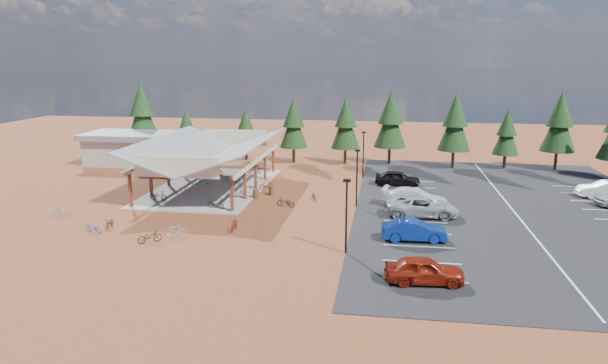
% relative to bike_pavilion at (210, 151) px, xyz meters
% --- Properties ---
extents(ground, '(140.00, 140.00, 0.00)m').
position_rel_bike_pavilion_xyz_m(ground, '(10.00, -7.00, -3.82)').
color(ground, brown).
rests_on(ground, ground).
extents(asphalt_lot, '(27.00, 44.00, 0.04)m').
position_rel_bike_pavilion_xyz_m(asphalt_lot, '(28.50, -4.00, -3.80)').
color(asphalt_lot, black).
rests_on(asphalt_lot, ground).
extents(concrete_pad, '(10.60, 18.60, 0.10)m').
position_rel_bike_pavilion_xyz_m(concrete_pad, '(0.00, 0.00, -3.77)').
color(concrete_pad, gray).
rests_on(concrete_pad, ground).
extents(bike_pavilion, '(11.65, 19.40, 4.97)m').
position_rel_bike_pavilion_xyz_m(bike_pavilion, '(0.00, 0.00, 0.00)').
color(bike_pavilion, '#592419').
rests_on(bike_pavilion, concrete_pad).
extents(outbuilding, '(11.00, 7.00, 3.90)m').
position_rel_bike_pavilion_xyz_m(outbuilding, '(-14.00, 11.00, -1.80)').
color(outbuilding, '#ADA593').
rests_on(outbuilding, ground).
extents(lamp_post_0, '(0.50, 0.25, 5.14)m').
position_rel_bike_pavilion_xyz_m(lamp_post_0, '(15.00, -17.00, -0.85)').
color(lamp_post_0, black).
rests_on(lamp_post_0, ground).
extents(lamp_post_1, '(0.50, 0.25, 5.14)m').
position_rel_bike_pavilion_xyz_m(lamp_post_1, '(15.00, -5.00, -0.85)').
color(lamp_post_1, black).
rests_on(lamp_post_1, ground).
extents(lamp_post_2, '(0.50, 0.25, 5.14)m').
position_rel_bike_pavilion_xyz_m(lamp_post_2, '(15.00, 7.00, -0.85)').
color(lamp_post_2, black).
rests_on(lamp_post_2, ground).
extents(trash_bin_0, '(0.60, 0.60, 0.90)m').
position_rel_bike_pavilion_xyz_m(trash_bin_0, '(5.51, -3.63, -3.37)').
color(trash_bin_0, '#4E3B1B').
rests_on(trash_bin_0, ground).
extents(trash_bin_1, '(0.60, 0.60, 0.90)m').
position_rel_bike_pavilion_xyz_m(trash_bin_1, '(6.69, -2.08, -3.37)').
color(trash_bin_1, '#4E3B1B').
rests_on(trash_bin_1, ground).
extents(pine_0, '(4.22, 4.22, 9.84)m').
position_rel_bike_pavilion_xyz_m(pine_0, '(-14.51, 15.81, 2.19)').
color(pine_0, '#382314').
rests_on(pine_0, ground).
extents(pine_1, '(2.83, 2.83, 6.60)m').
position_rel_bike_pavilion_xyz_m(pine_1, '(-7.90, 14.27, 0.20)').
color(pine_1, '#382314').
rests_on(pine_1, ground).
extents(pine_2, '(2.87, 2.87, 6.69)m').
position_rel_bike_pavilion_xyz_m(pine_2, '(-0.49, 15.67, 0.25)').
color(pine_2, '#382314').
rests_on(pine_2, ground).
extents(pine_3, '(3.51, 3.51, 8.17)m').
position_rel_bike_pavilion_xyz_m(pine_3, '(5.95, 14.63, 1.16)').
color(pine_3, '#382314').
rests_on(pine_3, ground).
extents(pine_4, '(3.58, 3.58, 8.34)m').
position_rel_bike_pavilion_xyz_m(pine_4, '(12.43, 14.65, 1.27)').
color(pine_4, '#382314').
rests_on(pine_4, ground).
extents(pine_5, '(3.92, 3.92, 9.13)m').
position_rel_bike_pavilion_xyz_m(pine_5, '(17.84, 15.26, 1.75)').
color(pine_5, '#382314').
rests_on(pine_5, ground).
extents(pine_6, '(3.86, 3.86, 9.00)m').
position_rel_bike_pavilion_xyz_m(pine_6, '(25.38, 14.14, 1.68)').
color(pine_6, '#382314').
rests_on(pine_6, ground).
extents(pine_7, '(3.07, 3.07, 7.15)m').
position_rel_bike_pavilion_xyz_m(pine_7, '(31.43, 14.73, 0.54)').
color(pine_7, '#382314').
rests_on(pine_7, ground).
extents(pine_8, '(3.95, 3.95, 9.21)m').
position_rel_bike_pavilion_xyz_m(pine_8, '(37.25, 14.95, 1.80)').
color(pine_8, '#382314').
rests_on(pine_8, ground).
extents(bike_0, '(1.85, 0.90, 0.93)m').
position_rel_bike_pavilion_xyz_m(bike_0, '(-3.13, -5.98, -3.26)').
color(bike_0, black).
rests_on(bike_0, concrete_pad).
extents(bike_1, '(1.80, 0.65, 1.06)m').
position_rel_bike_pavilion_xyz_m(bike_1, '(-0.95, -3.91, -3.19)').
color(bike_1, gray).
rests_on(bike_1, concrete_pad).
extents(bike_2, '(1.78, 1.02, 0.89)m').
position_rel_bike_pavilion_xyz_m(bike_2, '(-1.26, 0.84, -3.28)').
color(bike_2, navy).
rests_on(bike_2, concrete_pad).
extents(bike_3, '(1.77, 0.96, 1.02)m').
position_rel_bike_pavilion_xyz_m(bike_3, '(-1.15, 5.23, -3.21)').
color(bike_3, maroon).
rests_on(bike_3, concrete_pad).
extents(bike_4, '(1.75, 0.98, 0.87)m').
position_rel_bike_pavilion_xyz_m(bike_4, '(2.93, -7.80, -3.29)').
color(bike_4, black).
rests_on(bike_4, concrete_pad).
extents(bike_5, '(1.82, 0.73, 1.07)m').
position_rel_bike_pavilion_xyz_m(bike_5, '(3.68, -3.83, -3.19)').
color(bike_5, '#9B9CA3').
rests_on(bike_5, concrete_pad).
extents(bike_6, '(1.84, 0.71, 0.95)m').
position_rel_bike_pavilion_xyz_m(bike_6, '(1.33, 2.28, -3.25)').
color(bike_6, navy).
rests_on(bike_6, concrete_pad).
extents(bike_7, '(1.81, 0.68, 1.06)m').
position_rel_bike_pavilion_xyz_m(bike_7, '(2.74, 6.88, -3.19)').
color(bike_7, maroon).
rests_on(bike_7, concrete_pad).
extents(bike_8, '(0.78, 1.60, 0.81)m').
position_rel_bike_pavilion_xyz_m(bike_8, '(-3.55, -14.19, -3.42)').
color(bike_8, black).
rests_on(bike_8, ground).
extents(bike_9, '(1.45, 1.32, 0.92)m').
position_rel_bike_pavilion_xyz_m(bike_9, '(-9.20, -11.71, -3.36)').
color(bike_9, gray).
rests_on(bike_9, ground).
extents(bike_10, '(1.58, 0.80, 0.79)m').
position_rel_bike_pavilion_xyz_m(bike_10, '(-4.17, -15.48, -3.43)').
color(bike_10, '#114E9E').
rests_on(bike_10, ground).
extents(bike_11, '(0.50, 1.72, 1.03)m').
position_rel_bike_pavilion_xyz_m(bike_11, '(6.19, -13.41, -3.31)').
color(bike_11, maroon).
rests_on(bike_11, ground).
extents(bike_12, '(1.71, 1.57, 0.91)m').
position_rel_bike_pavilion_xyz_m(bike_12, '(0.99, -16.99, -3.37)').
color(bike_12, black).
rests_on(bike_12, ground).
extents(bike_13, '(1.59, 0.90, 0.92)m').
position_rel_bike_pavilion_xyz_m(bike_13, '(2.35, -15.45, -3.36)').
color(bike_13, '#96989E').
rests_on(bike_13, ground).
extents(bike_14, '(0.99, 1.60, 0.79)m').
position_rel_bike_pavilion_xyz_m(bike_14, '(10.97, -3.30, -3.43)').
color(bike_14, navy).
rests_on(bike_14, ground).
extents(bike_15, '(1.52, 1.30, 0.94)m').
position_rel_bike_pavilion_xyz_m(bike_15, '(5.68, 0.07, -3.35)').
color(bike_15, maroon).
rests_on(bike_15, ground).
extents(bike_16, '(1.76, 0.96, 0.88)m').
position_rel_bike_pavilion_xyz_m(bike_16, '(8.81, -6.08, -3.38)').
color(bike_16, black).
rests_on(bike_16, ground).
extents(car_0, '(4.75, 2.22, 1.57)m').
position_rel_bike_pavilion_xyz_m(car_0, '(19.91, -21.33, -3.00)').
color(car_0, maroon).
rests_on(car_0, asphalt_lot).
extents(car_1, '(4.73, 1.91, 1.53)m').
position_rel_bike_pavilion_xyz_m(car_1, '(19.65, -13.71, -3.02)').
color(car_1, navy).
rests_on(car_1, asphalt_lot).
extents(car_2, '(6.04, 2.95, 1.65)m').
position_rel_bike_pavilion_xyz_m(car_2, '(20.59, -7.31, -2.96)').
color(car_2, '#9FA3A7').
rests_on(car_2, asphalt_lot).
extents(car_3, '(6.10, 3.35, 1.68)m').
position_rel_bike_pavilion_xyz_m(car_3, '(20.15, -4.50, -2.95)').
color(car_3, silver).
rests_on(car_3, asphalt_lot).
extents(car_4, '(4.65, 2.09, 1.55)m').
position_rel_bike_pavilion_xyz_m(car_4, '(18.71, 3.70, -3.01)').
color(car_4, black).
rests_on(car_4, asphalt_lot).
extents(car_9, '(4.85, 1.77, 1.59)m').
position_rel_bike_pavilion_xyz_m(car_9, '(37.92, 1.63, -2.99)').
color(car_9, silver).
rests_on(car_9, asphalt_lot).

